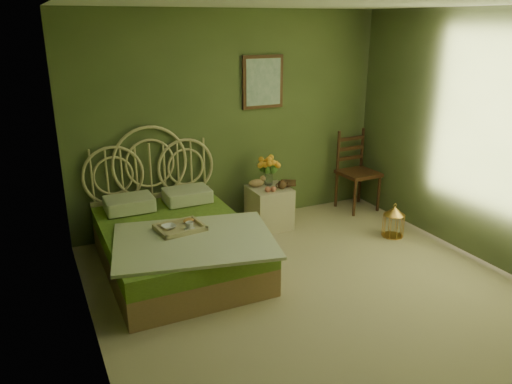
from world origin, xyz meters
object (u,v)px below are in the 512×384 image
nightstand (269,201)px  chair (355,166)px  bed (176,241)px  birdcage (393,222)px

nightstand → chair: size_ratio=0.89×
nightstand → chair: (1.38, 0.15, 0.25)m
bed → birdcage: (2.58, -0.35, -0.11)m
bed → nightstand: (1.36, 0.55, 0.05)m
bed → birdcage: size_ratio=5.72×
nightstand → birdcage: size_ratio=2.54×
nightstand → birdcage: bearing=-36.5°
nightstand → chair: bearing=6.1°
nightstand → chair: 1.41m
chair → nightstand: bearing=-176.2°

